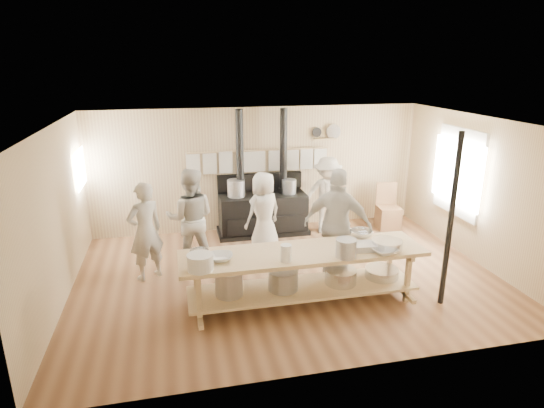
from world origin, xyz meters
name	(u,v)px	position (x,y,z in m)	size (l,w,h in m)	color
ground	(287,276)	(0.00, 0.00, 0.00)	(7.00, 7.00, 0.00)	brown
room_shell	(288,184)	(0.00, 0.00, 1.62)	(7.00, 7.00, 7.00)	tan
window_right	(459,172)	(3.47, 0.60, 1.50)	(0.09, 1.50, 1.65)	beige
left_opening	(80,169)	(-3.45, 2.00, 1.60)	(0.00, 0.90, 0.90)	white
stove	(262,209)	(-0.01, 2.12, 0.52)	(1.90, 0.75, 2.60)	black
towel_rail	(260,159)	(0.00, 2.40, 1.55)	(3.00, 0.04, 0.47)	tan
back_wall_shelf	(326,134)	(1.46, 2.43, 2.00)	(0.63, 0.14, 0.32)	tan
prep_table	(302,272)	(-0.01, -0.90, 0.52)	(3.60, 0.90, 0.85)	tan
support_post	(450,222)	(2.05, -1.35, 1.30)	(0.08, 0.08, 2.60)	black
cook_far_left	(145,231)	(-2.29, 0.48, 0.83)	(0.61, 0.40, 1.67)	beige
cook_left	(191,218)	(-1.53, 0.81, 0.89)	(0.86, 0.67, 1.77)	beige
cook_center	(264,212)	(-0.16, 1.20, 0.77)	(0.75, 0.49, 1.54)	beige
cook_right	(338,225)	(0.77, -0.23, 0.95)	(1.11, 0.46, 1.89)	beige
cook_by_window	(327,195)	(1.32, 1.86, 0.82)	(1.05, 0.61, 1.63)	beige
chair	(388,215)	(2.71, 1.80, 0.29)	(0.50, 0.50, 0.99)	brown
bowl_white_a	(221,257)	(-1.21, -0.95, 0.89)	(0.34, 0.34, 0.08)	white
bowl_steel_a	(199,253)	(-1.49, -0.73, 0.89)	(0.27, 0.27, 0.08)	silver
bowl_white_b	(384,251)	(1.12, -1.23, 0.89)	(0.36, 0.36, 0.09)	white
bowl_steel_b	(361,234)	(1.04, -0.57, 0.91)	(0.36, 0.36, 0.11)	silver
roasting_pan	(360,247)	(0.83, -1.03, 0.90)	(0.43, 0.29, 0.10)	#B2B2B7
mixing_bowl_large	(387,245)	(1.22, -1.09, 0.92)	(0.44, 0.44, 0.14)	silver
bucket_galv	(346,248)	(0.53, -1.23, 0.99)	(0.29, 0.29, 0.27)	gray
deep_bowl_enamel	(200,262)	(-1.51, -1.20, 0.96)	(0.35, 0.35, 0.22)	white
pitcher	(286,253)	(-0.33, -1.18, 0.97)	(0.15, 0.15, 0.24)	white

